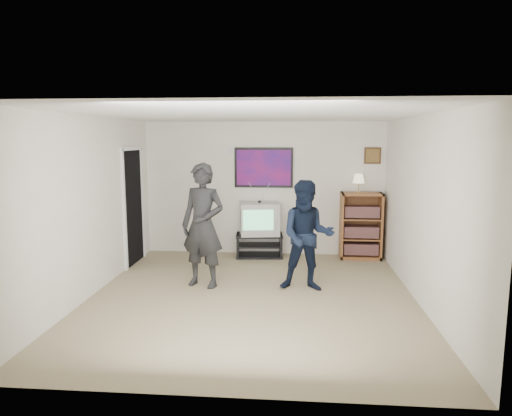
# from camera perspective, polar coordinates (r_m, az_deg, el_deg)

# --- Properties ---
(room_shell) EXTENTS (4.51, 5.00, 2.51)m
(room_shell) POSITION_cam_1_polar(r_m,az_deg,el_deg) (6.51, -0.27, 0.38)
(room_shell) COLOR #726148
(room_shell) RESTS_ON ground
(media_stand) EXTENTS (0.90, 0.55, 0.43)m
(media_stand) POSITION_cam_1_polar(r_m,az_deg,el_deg) (8.55, 0.42, -4.68)
(media_stand) COLOR black
(media_stand) RESTS_ON room_shell
(crt_television) EXTENTS (0.78, 0.69, 0.59)m
(crt_television) POSITION_cam_1_polar(r_m,az_deg,el_deg) (8.45, 0.44, -1.30)
(crt_television) COLOR #A6A6A0
(crt_television) RESTS_ON media_stand
(bookshelf) EXTENTS (0.74, 0.42, 1.22)m
(bookshelf) POSITION_cam_1_polar(r_m,az_deg,el_deg) (8.58, 12.95, -2.17)
(bookshelf) COLOR brown
(bookshelf) RESTS_ON room_shell
(table_lamp) EXTENTS (0.22, 0.22, 0.35)m
(table_lamp) POSITION_cam_1_polar(r_m,az_deg,el_deg) (8.46, 12.70, 3.03)
(table_lamp) COLOR #F0EAB6
(table_lamp) RESTS_ON bookshelf
(person_tall) EXTENTS (0.77, 0.62, 1.84)m
(person_tall) POSITION_cam_1_polar(r_m,az_deg,el_deg) (6.77, -6.66, -2.18)
(person_tall) COLOR black
(person_tall) RESTS_ON room_shell
(person_short) EXTENTS (0.80, 0.63, 1.61)m
(person_short) POSITION_cam_1_polar(r_m,az_deg,el_deg) (6.61, 6.40, -3.49)
(person_short) COLOR black
(person_short) RESTS_ON room_shell
(controller_left) EXTENTS (0.06, 0.14, 0.04)m
(controller_left) POSITION_cam_1_polar(r_m,az_deg,el_deg) (6.97, -5.90, -0.32)
(controller_left) COLOR white
(controller_left) RESTS_ON person_tall
(controller_right) EXTENTS (0.04, 0.12, 0.04)m
(controller_right) POSITION_cam_1_polar(r_m,az_deg,el_deg) (6.81, 6.83, -0.75)
(controller_right) COLOR white
(controller_right) RESTS_ON person_short
(poster) EXTENTS (1.10, 0.03, 0.75)m
(poster) POSITION_cam_1_polar(r_m,az_deg,el_deg) (8.58, 0.97, 5.07)
(poster) COLOR black
(poster) RESTS_ON room_shell
(air_vent) EXTENTS (0.28, 0.02, 0.14)m
(air_vent) POSITION_cam_1_polar(r_m,az_deg,el_deg) (8.62, -2.70, 7.07)
(air_vent) COLOR white
(air_vent) RESTS_ON room_shell
(small_picture) EXTENTS (0.30, 0.03, 0.30)m
(small_picture) POSITION_cam_1_polar(r_m,az_deg,el_deg) (8.67, 14.36, 6.36)
(small_picture) COLOR #452916
(small_picture) RESTS_ON room_shell
(doorway) EXTENTS (0.03, 0.85, 2.00)m
(doorway) POSITION_cam_1_polar(r_m,az_deg,el_deg) (8.25, -15.15, 0.08)
(doorway) COLOR black
(doorway) RESTS_ON room_shell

